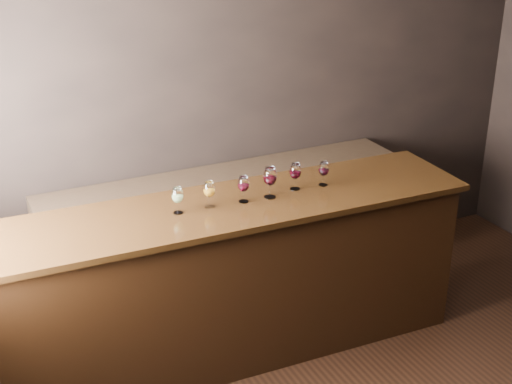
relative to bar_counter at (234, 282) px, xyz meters
name	(u,v)px	position (x,y,z in m)	size (l,w,h in m)	color
room_shell	(392,153)	(0.37, -1.15, 1.26)	(5.02, 4.52, 2.81)	black
bar_counter	(234,282)	(0.00, 0.00, 0.00)	(3.13, 0.68, 1.09)	black
bar_top	(232,207)	(0.00, 0.00, 0.57)	(3.23, 0.75, 0.04)	black
back_bar_shelf	(225,233)	(0.27, 0.77, -0.03)	(2.85, 0.40, 1.02)	black
glass_white	(177,196)	(-0.36, 0.02, 0.71)	(0.07, 0.07, 0.17)	white
glass_amber	(209,190)	(-0.15, 0.02, 0.71)	(0.08, 0.08, 0.18)	white
glass_red_a	(244,185)	(0.08, 0.00, 0.71)	(0.08, 0.08, 0.18)	white
glass_red_b	(270,177)	(0.27, -0.01, 0.73)	(0.09, 0.09, 0.21)	white
glass_red_c	(295,172)	(0.48, 0.03, 0.71)	(0.08, 0.08, 0.19)	white
glass_red_d	(324,169)	(0.69, 0.01, 0.70)	(0.07, 0.07, 0.17)	white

